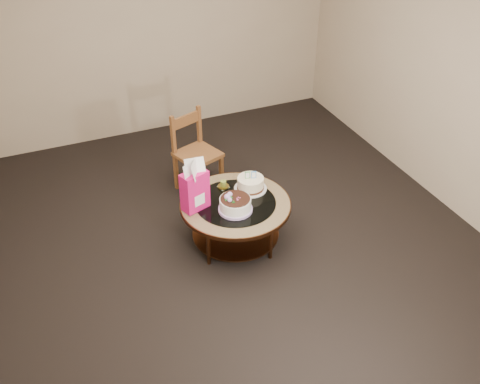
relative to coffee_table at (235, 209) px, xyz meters
name	(u,v)px	position (x,y,z in m)	size (l,w,h in m)	color
ground	(236,241)	(0.00, 0.00, -0.38)	(5.00, 5.00, 0.00)	black
room_walls	(235,92)	(0.00, 0.00, 1.16)	(4.52, 5.02, 2.61)	tan
coffee_table	(235,209)	(0.00, 0.00, 0.00)	(1.02, 1.02, 0.46)	#562F18
decorated_cake	(235,205)	(-0.05, -0.11, 0.14)	(0.31, 0.31, 0.18)	#C4A0E3
cream_cake	(250,184)	(0.21, 0.14, 0.14)	(0.31, 0.31, 0.20)	white
gift_bag	(195,186)	(-0.36, 0.06, 0.32)	(0.27, 0.23, 0.48)	#E91681
pillar_candle	(223,185)	(-0.01, 0.26, 0.11)	(0.11, 0.11, 0.08)	#EFDC62
dining_chair	(196,152)	(-0.04, 1.00, 0.06)	(0.52, 0.52, 0.87)	brown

